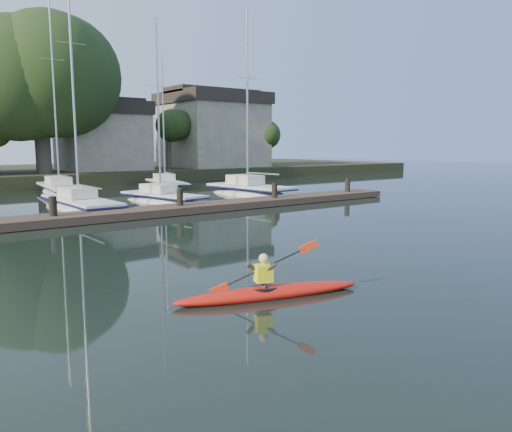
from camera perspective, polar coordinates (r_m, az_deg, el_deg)
ground at (r=12.12m, az=10.99°, el=-8.08°), size 160.00×160.00×0.00m
kayak at (r=11.16m, az=1.44°, el=-8.45°), size 4.36×1.79×1.40m
dock at (r=23.63m, az=-15.08°, el=0.23°), size 34.00×2.00×1.80m
sailboat_2 at (r=27.35m, az=-19.37°, el=0.29°), size 2.22×8.72×14.37m
sailboat_3 at (r=29.46m, az=-10.58°, el=1.17°), size 3.30×7.36×11.49m
sailboat_4 at (r=33.05m, az=-0.73°, el=1.99°), size 3.22×8.03×13.28m
sailboat_6 at (r=36.72m, az=-21.43°, el=2.10°), size 2.97×9.80×15.34m
sailboat_7 at (r=39.58m, az=-10.27°, el=2.95°), size 3.20×7.35×11.49m
shore at (r=49.12m, az=-25.13°, el=7.28°), size 90.00×25.25×12.75m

